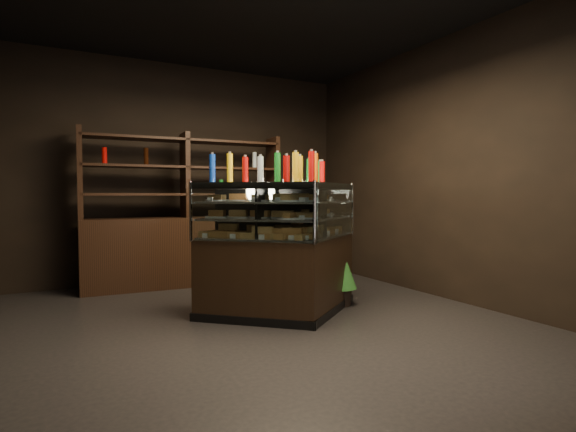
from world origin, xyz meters
name	(u,v)px	position (x,y,z in m)	size (l,w,h in m)	color
ground	(241,326)	(0.00, 0.00, 0.00)	(5.00, 5.00, 0.00)	black
room_shell	(240,111)	(0.00, 0.00, 1.94)	(5.02, 5.02, 3.01)	black
display_case	(285,270)	(0.53, 0.16, 0.45)	(1.84, 1.26, 1.32)	black
food_display	(285,215)	(0.53, 0.15, 0.99)	(1.51, 0.86, 0.41)	#CD9249
bottles_top	(285,169)	(0.53, 0.16, 1.45)	(1.34, 0.72, 0.30)	#147223
potted_conifer	(340,263)	(1.24, 0.23, 0.45)	(0.37, 0.37, 0.79)	black
back_shelving	(186,240)	(0.04, 2.05, 0.60)	(2.57, 0.51, 2.00)	black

